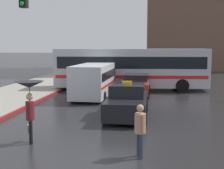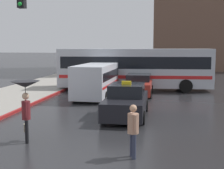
{
  "view_description": "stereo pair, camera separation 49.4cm",
  "coord_description": "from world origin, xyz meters",
  "views": [
    {
      "loc": [
        2.36,
        -6.51,
        3.32
      ],
      "look_at": [
        0.36,
        8.98,
        1.4
      ],
      "focal_mm": 50.0,
      "sensor_mm": 36.0,
      "label": 1
    },
    {
      "loc": [
        2.85,
        -6.44,
        3.32
      ],
      "look_at": [
        0.36,
        8.98,
        1.4
      ],
      "focal_mm": 50.0,
      "sensor_mm": 36.0,
      "label": 2
    }
  ],
  "objects": [
    {
      "name": "ambulance_van",
      "position": [
        -1.39,
        13.48,
        1.2
      ],
      "size": [
        2.22,
        5.74,
        2.15
      ],
      "rotation": [
        0.0,
        0.0,
        3.11
      ],
      "color": "silver",
      "rests_on": "ground_plane"
    },
    {
      "name": "pedestrian_man",
      "position": [
        2.03,
        2.55,
        0.96
      ],
      "size": [
        0.44,
        0.47,
        1.62
      ],
      "rotation": [
        0.0,
        0.0,
        -1.17
      ],
      "color": "#2D3347",
      "rests_on": "ground_plane"
    },
    {
      "name": "sedan_red",
      "position": [
        1.26,
        14.94,
        0.66
      ],
      "size": [
        1.91,
        4.61,
        1.4
      ],
      "rotation": [
        0.0,
        0.0,
        3.14
      ],
      "color": "#A52D23",
      "rests_on": "ground_plane"
    },
    {
      "name": "pedestrian_with_umbrella",
      "position": [
        -1.75,
        3.48,
        1.7
      ],
      "size": [
        0.98,
        0.98,
        2.15
      ],
      "rotation": [
        0.0,
        0.0,
        1.98
      ],
      "color": "black",
      "rests_on": "ground_plane"
    },
    {
      "name": "city_bus",
      "position": [
        0.76,
        17.29,
        1.74
      ],
      "size": [
        11.6,
        3.28,
        3.13
      ],
      "rotation": [
        0.0,
        0.0,
        1.64
      ],
      "color": "#B2B7C1",
      "rests_on": "ground_plane"
    },
    {
      "name": "taxi",
      "position": [
        1.21,
        8.03,
        0.7
      ],
      "size": [
        1.91,
        4.39,
        1.7
      ],
      "rotation": [
        0.0,
        0.0,
        3.14
      ],
      "color": "black",
      "rests_on": "ground_plane"
    }
  ]
}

